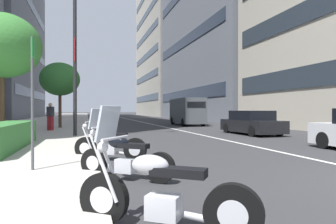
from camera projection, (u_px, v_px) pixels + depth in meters
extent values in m
cube|color=#B2ADA3|center=(47.00, 123.00, 31.34)|extent=(160.00, 8.71, 0.15)
cube|color=silver|center=(136.00, 121.00, 38.92)|extent=(110.00, 0.16, 0.01)
cylinder|color=black|center=(104.00, 198.00, 3.69)|extent=(0.47, 0.60, 0.65)
cylinder|color=silver|center=(104.00, 198.00, 3.69)|extent=(0.29, 0.34, 0.32)
cylinder|color=black|center=(233.00, 214.00, 3.15)|extent=(0.47, 0.60, 0.65)
cylinder|color=silver|center=(233.00, 214.00, 3.15)|extent=(0.29, 0.34, 0.32)
cube|color=silver|center=(164.00, 207.00, 3.42)|extent=(0.43, 0.46, 0.28)
cube|color=black|center=(178.00, 172.00, 3.36)|extent=(0.55, 0.65, 0.10)
ellipsoid|color=#B2B2B7|center=(150.00, 165.00, 3.48)|extent=(0.46, 0.51, 0.24)
cylinder|color=silver|center=(107.00, 176.00, 3.60)|extent=(0.22, 0.28, 0.64)
cylinder|color=silver|center=(113.00, 173.00, 3.73)|extent=(0.22, 0.28, 0.64)
cylinder|color=silver|center=(115.00, 138.00, 3.63)|extent=(0.51, 0.38, 0.04)
sphere|color=silver|center=(103.00, 147.00, 3.70)|extent=(0.14, 0.14, 0.14)
cube|color=#B2BCC6|center=(108.00, 123.00, 3.67)|extent=(0.43, 0.35, 0.44)
cylinder|color=silver|center=(190.00, 216.00, 3.46)|extent=(0.47, 0.61, 0.16)
cylinder|color=black|center=(94.00, 163.00, 6.32)|extent=(0.46, 0.56, 0.61)
cylinder|color=silver|center=(94.00, 163.00, 6.32)|extent=(0.29, 0.32, 0.31)
cylinder|color=black|center=(160.00, 168.00, 5.76)|extent=(0.46, 0.56, 0.61)
cylinder|color=silver|center=(160.00, 168.00, 5.76)|extent=(0.29, 0.32, 0.31)
cube|color=silver|center=(126.00, 166.00, 6.04)|extent=(0.44, 0.46, 0.28)
cube|color=black|center=(133.00, 146.00, 5.97)|extent=(0.56, 0.64, 0.10)
ellipsoid|color=black|center=(118.00, 142.00, 6.10)|extent=(0.47, 0.51, 0.24)
cylinder|color=silver|center=(95.00, 149.00, 6.23)|extent=(0.23, 0.28, 0.64)
cylinder|color=silver|center=(99.00, 148.00, 6.36)|extent=(0.23, 0.28, 0.64)
cylinder|color=silver|center=(100.00, 127.00, 6.26)|extent=(0.50, 0.39, 0.04)
sphere|color=silver|center=(93.00, 133.00, 6.33)|extent=(0.14, 0.14, 0.14)
cube|color=#B2BCC6|center=(96.00, 119.00, 6.30)|extent=(0.42, 0.36, 0.44)
cylinder|color=silver|center=(141.00, 171.00, 6.07)|extent=(0.48, 0.60, 0.16)
cylinder|color=black|center=(86.00, 148.00, 8.57)|extent=(0.41, 0.63, 0.65)
cylinder|color=silver|center=(86.00, 148.00, 8.57)|extent=(0.27, 0.35, 0.33)
cylinder|color=black|center=(135.00, 150.00, 8.24)|extent=(0.41, 0.63, 0.65)
cylinder|color=silver|center=(135.00, 150.00, 8.24)|extent=(0.27, 0.35, 0.33)
cube|color=silver|center=(110.00, 149.00, 8.40)|extent=(0.41, 0.46, 0.28)
cube|color=black|center=(116.00, 135.00, 8.36)|extent=(0.50, 0.67, 0.10)
ellipsoid|color=brown|center=(104.00, 133.00, 8.44)|extent=(0.43, 0.52, 0.24)
cylinder|color=silver|center=(87.00, 138.00, 8.48)|extent=(0.19, 0.30, 0.64)
cylinder|color=silver|center=(89.00, 137.00, 8.62)|extent=(0.19, 0.30, 0.64)
cylinder|color=silver|center=(91.00, 122.00, 8.53)|extent=(0.55, 0.32, 0.04)
sphere|color=silver|center=(85.00, 126.00, 8.57)|extent=(0.14, 0.14, 0.14)
cylinder|color=silver|center=(121.00, 153.00, 8.48)|extent=(0.40, 0.65, 0.16)
cylinder|color=black|center=(324.00, 140.00, 10.92)|extent=(0.63, 0.24, 0.62)
cube|color=black|center=(251.00, 126.00, 17.41)|extent=(4.40, 1.93, 0.70)
cube|color=black|center=(251.00, 115.00, 17.42)|extent=(2.46, 1.74, 0.54)
cylinder|color=black|center=(227.00, 128.00, 18.55)|extent=(0.63, 0.23, 0.62)
cylinder|color=black|center=(250.00, 127.00, 19.03)|extent=(0.63, 0.23, 0.62)
cylinder|color=black|center=(253.00, 131.00, 15.79)|extent=(0.63, 0.23, 0.62)
cylinder|color=black|center=(279.00, 130.00, 16.27)|extent=(0.63, 0.23, 0.62)
cube|color=#4C5156|center=(187.00, 111.00, 27.79)|extent=(5.64, 2.13, 2.28)
cube|color=black|center=(197.00, 105.00, 25.10)|extent=(0.09, 1.64, 0.56)
cylinder|color=black|center=(173.00, 121.00, 29.44)|extent=(0.73, 0.28, 0.72)
cylinder|color=black|center=(190.00, 121.00, 29.85)|extent=(0.73, 0.28, 0.72)
cylinder|color=black|center=(184.00, 122.00, 25.75)|extent=(0.73, 0.28, 0.72)
cylinder|color=black|center=(203.00, 122.00, 26.16)|extent=(0.73, 0.28, 0.72)
cylinder|color=#47494C|center=(32.00, 103.00, 6.30)|extent=(0.06, 0.06, 2.84)
cube|color=#1E8C33|center=(33.00, 48.00, 6.30)|extent=(0.32, 0.02, 0.40)
cylinder|color=#232326|center=(75.00, 43.00, 14.76)|extent=(0.18, 0.18, 9.26)
cube|color=#B21E23|center=(75.00, 50.00, 14.43)|extent=(0.56, 0.03, 1.10)
cube|color=#B21E23|center=(75.00, 53.00, 15.10)|extent=(0.56, 0.03, 1.10)
cube|color=#337033|center=(4.00, 136.00, 9.75)|extent=(5.46, 1.10, 0.85)
cylinder|color=#473323|center=(2.00, 107.00, 12.59)|extent=(0.22, 0.22, 2.81)
ellipsoid|color=#387A33|center=(2.00, 46.00, 12.58)|extent=(3.22, 3.22, 2.74)
cylinder|color=#473323|center=(60.00, 111.00, 21.59)|extent=(0.22, 0.22, 2.47)
ellipsoid|color=#2D6B2D|center=(60.00, 79.00, 21.57)|extent=(2.83, 2.83, 2.41)
cube|color=maroon|center=(50.00, 123.00, 18.64)|extent=(0.38, 0.40, 0.89)
cube|color=#2D2D33|center=(50.00, 111.00, 18.64)|extent=(0.45, 0.48, 0.61)
sphere|color=tan|center=(50.00, 105.00, 18.63)|extent=(0.24, 0.24, 0.24)
cube|color=#2D3842|center=(306.00, 77.00, 20.03)|extent=(16.97, 0.08, 1.50)
cube|color=#2D3842|center=(306.00, 11.00, 20.00)|extent=(16.97, 0.08, 1.50)
cube|color=#232D3D|center=(185.00, 95.00, 44.65)|extent=(26.91, 0.08, 1.50)
cube|color=#232D3D|center=(185.00, 41.00, 44.60)|extent=(26.91, 0.08, 1.50)
cube|color=#B7B2A3|center=(173.00, 10.00, 76.29)|extent=(29.98, 14.36, 54.63)
cube|color=#384756|center=(146.00, 98.00, 74.53)|extent=(26.98, 0.08, 1.50)
cube|color=#384756|center=(146.00, 78.00, 74.49)|extent=(26.98, 0.08, 1.50)
cube|color=#384756|center=(146.00, 57.00, 74.46)|extent=(26.98, 0.08, 1.50)
cube|color=#384756|center=(146.00, 36.00, 74.42)|extent=(26.98, 0.08, 1.50)
cube|color=#384756|center=(146.00, 15.00, 74.39)|extent=(26.98, 0.08, 1.50)
cube|color=#384756|center=(33.00, 94.00, 54.26)|extent=(29.21, 0.08, 1.50)
cube|color=#384756|center=(33.00, 51.00, 54.21)|extent=(29.21, 0.08, 1.50)
cube|color=#384756|center=(33.00, 9.00, 54.16)|extent=(29.21, 0.08, 1.50)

